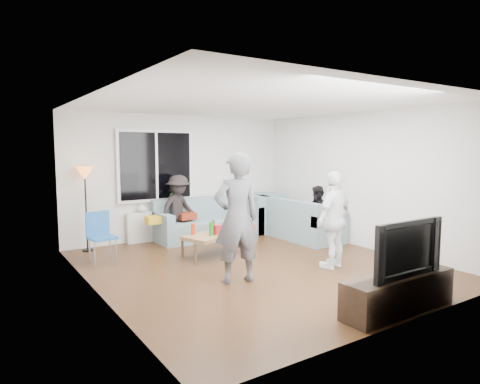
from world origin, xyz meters
TOP-DOWN VIEW (x-y plane):
  - floor at (0.00, 0.00)m, footprint 5.00×5.50m
  - ceiling at (0.00, 0.00)m, footprint 5.00×5.50m
  - wall_back at (0.00, 2.77)m, footprint 5.00×0.04m
  - wall_front at (0.00, -2.77)m, footprint 5.00×0.04m
  - wall_left at (-2.52, 0.00)m, footprint 0.04×5.50m
  - wall_right at (2.52, 0.00)m, footprint 0.04×5.50m
  - window_frame at (-0.60, 2.69)m, footprint 1.62×0.06m
  - window_glass at (-0.60, 2.65)m, footprint 1.50×0.02m
  - window_mullion at (-0.60, 2.64)m, footprint 0.05×0.03m
  - radiator at (-0.60, 2.65)m, footprint 1.30×0.12m
  - potted_plant at (-0.35, 2.62)m, footprint 0.23×0.20m
  - vase at (-0.95, 2.62)m, footprint 0.20×0.20m
  - sofa_back_section at (0.41, 2.27)m, footprint 2.30×0.85m
  - sofa_right_section at (2.02, 1.23)m, footprint 2.00×0.85m
  - sofa_corner at (1.82, 2.27)m, footprint 0.85×0.85m
  - cushion_yellow at (-0.79, 2.25)m, footprint 0.41×0.35m
  - cushion_red at (-0.10, 2.33)m, footprint 0.38×0.33m
  - coffee_table at (-0.25, 0.90)m, footprint 1.23×0.91m
  - pitcher at (-0.22, 0.84)m, footprint 0.17×0.17m
  - side_chair at (-2.05, 1.46)m, footprint 0.45×0.45m
  - floor_lamp at (-2.05, 2.51)m, footprint 0.32×0.32m
  - player_left at (-0.70, -0.54)m, footprint 0.75×0.58m
  - player_right at (0.99, -0.78)m, footprint 0.98×0.59m
  - spectator_right at (2.02, 0.68)m, footprint 0.60×0.68m
  - spectator_back at (-0.28, 2.30)m, footprint 1.00×0.78m
  - tv_console at (0.29, -2.50)m, footprint 1.60×0.40m
  - television at (0.29, -2.50)m, footprint 1.14×0.15m
  - bottle_c at (-0.19, 1.05)m, footprint 0.07×0.07m
  - bottle_a at (-0.60, 1.03)m, footprint 0.07×0.07m
  - bottle_e at (0.13, 1.00)m, footprint 0.07×0.07m
  - bottle_b at (-0.36, 0.80)m, footprint 0.08×0.08m
  - bottle_d at (-0.07, 0.78)m, footprint 0.07×0.07m

SIDE VIEW (x-z plane):
  - floor at x=0.00m, z-range -0.04..0.00m
  - coffee_table at x=-0.25m, z-range 0.00..0.40m
  - tv_console at x=0.29m, z-range 0.00..0.44m
  - radiator at x=-0.60m, z-range 0.00..0.62m
  - sofa_back_section at x=0.41m, z-range 0.00..0.85m
  - sofa_right_section at x=2.02m, z-range 0.00..0.85m
  - sofa_corner at x=1.82m, z-range 0.00..0.85m
  - side_chair at x=-2.05m, z-range 0.00..0.86m
  - pitcher at x=-0.22m, z-range 0.40..0.57m
  - bottle_a at x=-0.60m, z-range 0.40..0.60m
  - bottle_c at x=-0.19m, z-range 0.40..0.61m
  - cushion_yellow at x=-0.79m, z-range 0.44..0.58m
  - cushion_red at x=-0.10m, z-range 0.45..0.57m
  - bottle_e at x=0.13m, z-range 0.40..0.63m
  - bottle_b at x=-0.36m, z-range 0.40..0.64m
  - bottle_d at x=-0.07m, z-range 0.40..0.67m
  - spectator_right at x=2.02m, z-range 0.00..1.16m
  - spectator_back at x=-0.28m, z-range 0.00..1.37m
  - vase at x=-0.95m, z-range 0.62..0.81m
  - television at x=0.29m, z-range 0.44..1.10m
  - player_right at x=0.99m, z-range 0.00..1.56m
  - floor_lamp at x=-2.05m, z-range 0.00..1.56m
  - potted_plant at x=-0.35m, z-range 0.62..0.99m
  - player_left at x=-0.70m, z-range 0.00..1.85m
  - wall_back at x=0.00m, z-range 0.00..2.60m
  - wall_front at x=0.00m, z-range 0.00..2.60m
  - wall_left at x=-2.52m, z-range 0.00..2.60m
  - wall_right at x=2.52m, z-range 0.00..2.60m
  - window_frame at x=-0.60m, z-range 0.81..2.29m
  - window_glass at x=-0.60m, z-range 0.88..2.23m
  - window_mullion at x=-0.60m, z-range 0.88..2.23m
  - ceiling at x=0.00m, z-range 2.60..2.64m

